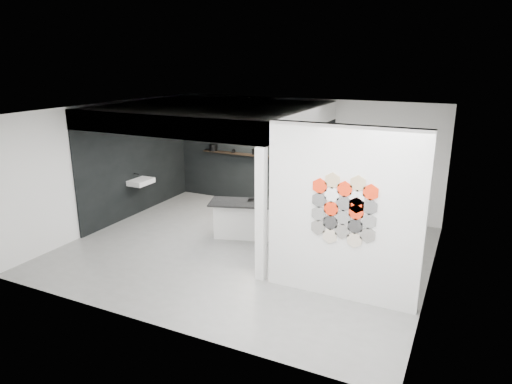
% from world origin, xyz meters
% --- Properties ---
extents(floor, '(7.00, 6.00, 0.01)m').
position_xyz_m(floor, '(0.00, 0.00, -0.01)').
color(floor, slate).
extents(partition_panel, '(2.45, 0.15, 2.80)m').
position_xyz_m(partition_panel, '(2.23, -1.00, 1.40)').
color(partition_panel, silver).
rests_on(partition_panel, floor).
extents(bay_clad_back, '(4.40, 0.04, 2.35)m').
position_xyz_m(bay_clad_back, '(-1.30, 2.97, 1.18)').
color(bay_clad_back, black).
rests_on(bay_clad_back, floor).
extents(bay_clad_left, '(0.04, 4.00, 2.35)m').
position_xyz_m(bay_clad_left, '(-3.47, 1.00, 1.18)').
color(bay_clad_left, black).
rests_on(bay_clad_left, floor).
extents(bulkhead, '(4.40, 4.00, 0.40)m').
position_xyz_m(bulkhead, '(-1.30, 1.00, 2.55)').
color(bulkhead, silver).
rests_on(bulkhead, corner_column).
extents(corner_column, '(0.16, 0.16, 2.35)m').
position_xyz_m(corner_column, '(0.82, -1.00, 1.18)').
color(corner_column, silver).
rests_on(corner_column, floor).
extents(fascia_beam, '(4.40, 0.16, 0.40)m').
position_xyz_m(fascia_beam, '(-1.30, -0.92, 2.55)').
color(fascia_beam, silver).
rests_on(fascia_beam, corner_column).
extents(wall_basin, '(0.40, 0.60, 0.12)m').
position_xyz_m(wall_basin, '(-3.24, 0.80, 0.85)').
color(wall_basin, silver).
rests_on(wall_basin, bay_clad_left).
extents(display_shelf, '(3.00, 0.15, 0.04)m').
position_xyz_m(display_shelf, '(-1.20, 2.87, 1.30)').
color(display_shelf, black).
rests_on(display_shelf, bay_clad_back).
extents(kitchen_island, '(1.66, 1.11, 1.23)m').
position_xyz_m(kitchen_island, '(-0.29, 0.64, 0.42)').
color(kitchen_island, silver).
rests_on(kitchen_island, floor).
extents(stockpot, '(0.22, 0.22, 0.18)m').
position_xyz_m(stockpot, '(-2.42, 2.87, 1.41)').
color(stockpot, black).
rests_on(stockpot, display_shelf).
extents(kettle, '(0.19, 0.19, 0.14)m').
position_xyz_m(kettle, '(-0.35, 2.87, 1.39)').
color(kettle, black).
rests_on(kettle, display_shelf).
extents(glass_bowl, '(0.13, 0.13, 0.09)m').
position_xyz_m(glass_bowl, '(0.15, 2.87, 1.36)').
color(glass_bowl, gray).
rests_on(glass_bowl, display_shelf).
extents(glass_vase, '(0.12, 0.12, 0.15)m').
position_xyz_m(glass_vase, '(0.15, 2.87, 1.39)').
color(glass_vase, gray).
rests_on(glass_vase, display_shelf).
extents(bottle_dark, '(0.07, 0.07, 0.16)m').
position_xyz_m(bottle_dark, '(-1.22, 2.87, 1.40)').
color(bottle_dark, black).
rests_on(bottle_dark, display_shelf).
extents(utensil_cup, '(0.08, 0.08, 0.09)m').
position_xyz_m(utensil_cup, '(-1.80, 2.87, 1.37)').
color(utensil_cup, black).
rests_on(utensil_cup, display_shelf).
extents(hex_tile_cluster, '(1.04, 0.02, 1.16)m').
position_xyz_m(hex_tile_cluster, '(2.26, -1.09, 1.50)').
color(hex_tile_cluster, '#66635E').
rests_on(hex_tile_cluster, partition_panel).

